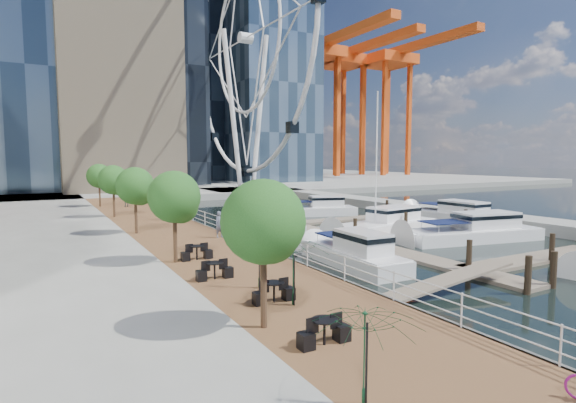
% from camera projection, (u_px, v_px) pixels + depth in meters
% --- Properties ---
extents(ground, '(520.00, 520.00, 0.00)m').
position_uv_depth(ground, '(401.00, 271.00, 24.72)').
color(ground, black).
rests_on(ground, ground).
extents(boardwalk, '(6.00, 60.00, 1.00)m').
position_uv_depth(boardwalk, '(168.00, 235.00, 33.30)').
color(boardwalk, brown).
rests_on(boardwalk, ground).
extents(seawall, '(0.25, 60.00, 1.00)m').
position_uv_depth(seawall, '(206.00, 232.00, 34.76)').
color(seawall, '#595954').
rests_on(seawall, ground).
extents(land_far, '(200.00, 114.00, 1.00)m').
position_uv_depth(land_far, '(115.00, 181.00, 113.17)').
color(land_far, gray).
rests_on(land_far, ground).
extents(breakwater, '(4.00, 60.00, 1.00)m').
position_uv_depth(breakwater, '(408.00, 208.00, 51.78)').
color(breakwater, gray).
rests_on(breakwater, ground).
extents(pier, '(14.00, 12.00, 1.00)m').
position_uv_depth(pier, '(247.00, 192.00, 76.62)').
color(pier, gray).
rests_on(pier, ground).
extents(railing, '(0.10, 60.00, 1.05)m').
position_uv_depth(railing, '(205.00, 219.00, 34.62)').
color(railing, white).
rests_on(railing, boardwalk).
extents(floating_docks, '(16.00, 34.00, 2.60)m').
position_uv_depth(floating_docks, '(388.00, 227.00, 37.22)').
color(floating_docks, '#6D6051').
rests_on(floating_docks, ground).
extents(ferris_wheel, '(5.80, 45.60, 47.80)m').
position_uv_depth(ferris_wheel, '(246.00, 39.00, 74.17)').
color(ferris_wheel, white).
rests_on(ferris_wheel, ground).
extents(port_cranes, '(40.00, 52.00, 38.00)m').
position_uv_depth(port_cranes, '(347.00, 113.00, 138.81)').
color(port_cranes, '#D84C14').
rests_on(port_cranes, ground).
extents(street_trees, '(2.60, 42.60, 4.60)m').
position_uv_depth(street_trees, '(135.00, 186.00, 30.90)').
color(street_trees, '#3F2B1C').
rests_on(street_trees, ground).
extents(cafe_tables, '(2.50, 13.70, 0.74)m').
position_uv_depth(cafe_tables, '(242.00, 281.00, 17.78)').
color(cafe_tables, black).
rests_on(cafe_tables, ground).
extents(yacht_foreground, '(12.34, 5.41, 2.15)m').
position_uv_depth(yacht_foreground, '(471.00, 241.00, 33.80)').
color(yacht_foreground, white).
rests_on(yacht_foreground, ground).
extents(pedestrian_near, '(0.69, 0.50, 1.74)m').
position_uv_depth(pedestrian_near, '(220.00, 224.00, 29.50)').
color(pedestrian_near, '#50576B').
rests_on(pedestrian_near, boardwalk).
extents(pedestrian_mid, '(1.04, 1.06, 1.72)m').
position_uv_depth(pedestrian_mid, '(164.00, 209.00, 38.18)').
color(pedestrian_mid, '#86745C').
rests_on(pedestrian_mid, boardwalk).
extents(pedestrian_far, '(1.06, 0.49, 1.77)m').
position_uv_depth(pedestrian_far, '(127.00, 199.00, 48.20)').
color(pedestrian_far, '#2D3439').
rests_on(pedestrian_far, boardwalk).
extents(moored_yachts, '(22.67, 32.47, 11.50)m').
position_uv_depth(moored_yachts, '(385.00, 232.00, 37.60)').
color(moored_yachts, white).
rests_on(moored_yachts, ground).
extents(cafe_seating, '(4.98, 12.11, 2.45)m').
position_uv_depth(cafe_seating, '(290.00, 279.00, 15.03)').
color(cafe_seating, '#103D21').
rests_on(cafe_seating, ground).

